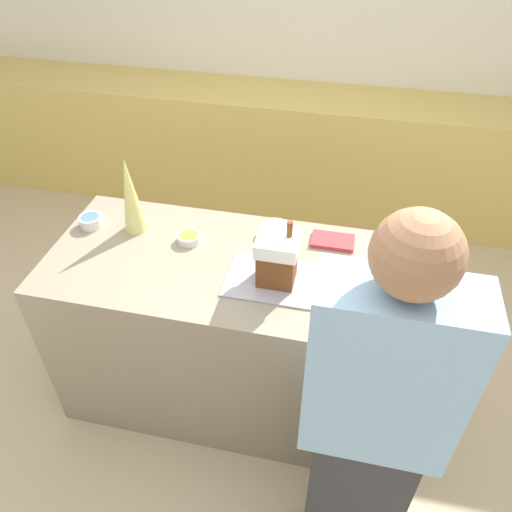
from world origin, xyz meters
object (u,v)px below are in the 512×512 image
baking_tray (276,280)px  gingerbread_house (277,258)px  candy_bowl_beside_tree (275,230)px  candy_bowl_front_corner (189,238)px  candy_bowl_far_left (374,276)px  candy_bowl_far_right (91,221)px  cookbook (333,241)px  decorative_tree (130,195)px  person (371,424)px

baking_tray → gingerbread_house: (0.00, 0.00, 0.12)m
candy_bowl_beside_tree → gingerbread_house: bearing=-78.2°
baking_tray → candy_bowl_front_corner: (-0.45, 0.18, 0.02)m
baking_tray → candy_bowl_far_left: bearing=13.4°
baking_tray → candy_bowl_far_right: size_ratio=3.93×
candy_bowl_beside_tree → cookbook: size_ratio=0.68×
candy_bowl_far_right → decorative_tree: bearing=6.4°
candy_bowl_far_right → person: (1.38, -0.79, -0.06)m
candy_bowl_front_corner → cookbook: 0.67m
gingerbread_house → candy_bowl_far_right: (-0.95, 0.20, -0.10)m
candy_bowl_front_corner → candy_bowl_beside_tree: candy_bowl_beside_tree is taller
cookbook → candy_bowl_beside_tree: bearing=179.6°
cookbook → candy_bowl_far_right: bearing=-174.2°
candy_bowl_far_right → candy_bowl_front_corner: 0.50m
candy_bowl_beside_tree → candy_bowl_far_left: bearing=-25.2°
decorative_tree → candy_bowl_far_left: (1.14, -0.13, -0.17)m
baking_tray → cookbook: size_ratio=2.17×
gingerbread_house → baking_tray: bearing=-150.2°
gingerbread_house → decorative_tree: size_ratio=0.76×
candy_bowl_far_right → person: bearing=-29.7°
candy_bowl_far_left → decorative_tree: bearing=173.6°
decorative_tree → cookbook: decorative_tree is taller
candy_bowl_front_corner → candy_bowl_beside_tree: bearing=19.6°
candy_bowl_beside_tree → candy_bowl_far_left: size_ratio=1.05×
decorative_tree → candy_bowl_far_left: decorative_tree is taller
gingerbread_house → candy_bowl_beside_tree: 0.34m
candy_bowl_far_left → person: (0.02, -0.68, -0.05)m
gingerbread_house → candy_bowl_beside_tree: (-0.07, 0.32, -0.10)m
gingerbread_house → candy_bowl_front_corner: bearing=158.1°
decorative_tree → baking_tray: bearing=-17.0°
decorative_tree → candy_bowl_beside_tree: 0.69m
baking_tray → cookbook: 0.38m
decorative_tree → cookbook: 0.96m
candy_bowl_far_left → person: person is taller
person → baking_tray: bearing=126.0°
gingerbread_house → candy_bowl_front_corner: gingerbread_house is taller
baking_tray → person: size_ratio=0.25×
candy_bowl_beside_tree → candy_bowl_far_left: (0.47, -0.22, -0.01)m
person → candy_bowl_beside_tree: bearing=118.6°
gingerbread_house → candy_bowl_far_left: size_ratio=2.26×
candy_bowl_far_right → candy_bowl_beside_tree: size_ratio=0.81×
decorative_tree → candy_bowl_far_right: (-0.22, -0.02, -0.16)m
gingerbread_house → decorative_tree: bearing=163.1°
candy_bowl_beside_tree → candy_bowl_far_right: bearing=-172.3°
candy_bowl_far_left → cookbook: 0.29m
decorative_tree → person: 1.43m
gingerbread_house → cookbook: 0.39m
gingerbread_house → candy_bowl_front_corner: 0.50m
candy_bowl_far_right → candy_bowl_beside_tree: 0.90m
decorative_tree → person: (1.16, -0.81, -0.22)m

